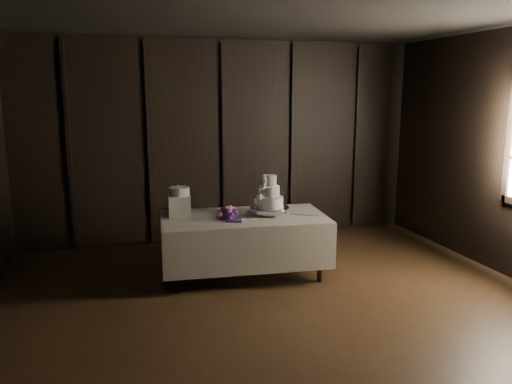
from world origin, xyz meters
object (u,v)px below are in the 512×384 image
object	(u,v)px
wedding_cake	(268,195)
bouquet	(227,214)
display_table	(244,243)
cake_stand	(270,210)
box_pedestal	(180,206)
small_cake	(179,191)

from	to	relation	value
wedding_cake	bouquet	world-z (taller)	wedding_cake
display_table	wedding_cake	distance (m)	0.66
cake_stand	bouquet	xyz separation A→B (m)	(-0.56, -0.11, 0.02)
bouquet	box_pedestal	bearing A→B (deg)	146.32
display_table	wedding_cake	world-z (taller)	wedding_cake
display_table	small_cake	bearing A→B (deg)	166.68
bouquet	cake_stand	bearing A→B (deg)	11.62
wedding_cake	small_cake	world-z (taller)	wedding_cake
small_cake	display_table	bearing A→B (deg)	-17.98
display_table	bouquet	distance (m)	0.48
wedding_cake	bouquet	distance (m)	0.57
wedding_cake	bouquet	xyz separation A→B (m)	(-0.53, -0.10, -0.18)
display_table	bouquet	size ratio (longest dim) A/B	5.10
display_table	wedding_cake	bearing A→B (deg)	4.12
display_table	box_pedestal	distance (m)	0.91
cake_stand	wedding_cake	world-z (taller)	wedding_cake
cake_stand	box_pedestal	world-z (taller)	box_pedestal
display_table	small_cake	distance (m)	1.01
display_table	cake_stand	world-z (taller)	cake_stand
box_pedestal	bouquet	bearing A→B (deg)	-33.68
display_table	bouquet	bearing A→B (deg)	-151.62
wedding_cake	bouquet	size ratio (longest dim) A/B	0.98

